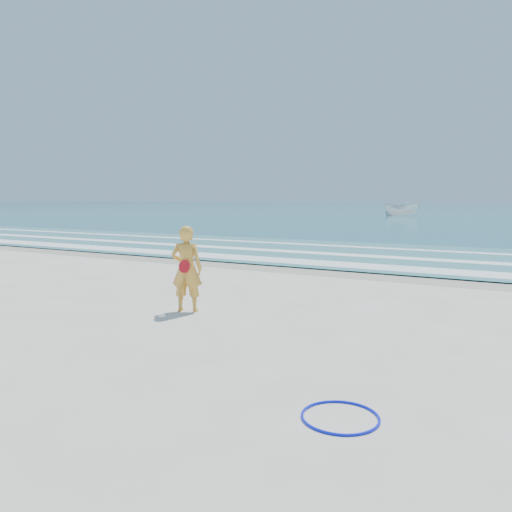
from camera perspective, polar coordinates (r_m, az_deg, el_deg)
The scene contains 10 objects.
ground at distance 8.83m, azimuth -15.27°, elevation -8.98°, with size 400.00×400.00×0.00m, color silver.
wet_sand at distance 16.35m, azimuth 7.41°, elevation -1.61°, with size 400.00×2.40×0.00m, color #B2A893.
ocean at distance 111.21m, azimuth 26.28°, elevation 4.82°, with size 400.00×190.00×0.04m, color #19727F.
shallow at distance 21.03m, azimuth 12.50°, elevation 0.25°, with size 400.00×10.00×0.01m, color #59B7AD.
foam_near at distance 17.54m, azimuth 8.99°, elevation -0.90°, with size 400.00×1.40×0.01m, color white.
foam_mid at distance 20.27m, azimuth 11.85°, elevation 0.05°, with size 400.00×0.90×0.01m, color white.
foam_far at distance 23.42m, azimuth 14.28°, elevation 0.87°, with size 400.00×0.60×0.01m, color white.
hoop at distance 5.68m, azimuth 9.60°, elevation -17.68°, with size 0.85×0.85×0.03m, color #0C17E6.
boat at distance 65.33m, azimuth 16.34°, elevation 5.20°, with size 1.74×4.64×1.79m, color silver.
woman at distance 10.37m, azimuth -7.93°, elevation -1.45°, with size 0.76×0.63×1.78m.
Camera 1 is at (6.01, -6.02, 2.35)m, focal length 35.00 mm.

